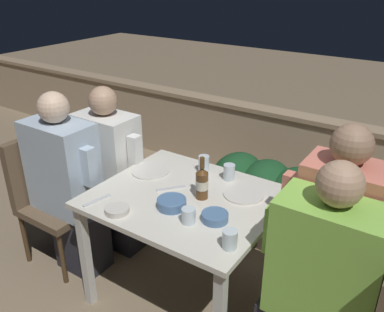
% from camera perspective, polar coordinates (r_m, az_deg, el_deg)
% --- Properties ---
extents(ground_plane, '(16.00, 16.00, 0.00)m').
position_cam_1_polar(ground_plane, '(2.71, -0.80, -18.73)').
color(ground_plane, '#847056').
extents(parapet_wall, '(9.00, 0.18, 0.72)m').
position_cam_1_polar(parapet_wall, '(3.77, 13.68, 0.69)').
color(parapet_wall, tan).
rests_on(parapet_wall, ground_plane).
extents(dining_table, '(1.00, 0.85, 0.71)m').
position_cam_1_polar(dining_table, '(2.32, -0.89, -7.53)').
color(dining_table, silver).
rests_on(dining_table, ground_plane).
extents(planter_hedge, '(0.83, 0.47, 0.62)m').
position_cam_1_polar(planter_hedge, '(3.04, 10.13, -5.48)').
color(planter_hedge, brown).
rests_on(planter_hedge, ground_plane).
extents(chair_left_near, '(0.45, 0.44, 0.88)m').
position_cam_1_polar(chair_left_near, '(2.90, -19.38, -4.27)').
color(chair_left_near, brown).
rests_on(chair_left_near, ground_plane).
extents(person_blue_shirt, '(0.51, 0.26, 1.22)m').
position_cam_1_polar(person_blue_shirt, '(2.72, -16.99, -3.95)').
color(person_blue_shirt, '#282833').
rests_on(person_blue_shirt, ground_plane).
extents(chair_left_far, '(0.45, 0.44, 0.88)m').
position_cam_1_polar(chair_left_far, '(3.03, -13.69, -2.17)').
color(chair_left_far, brown).
rests_on(chair_left_far, ground_plane).
extents(person_white_polo, '(0.49, 0.26, 1.18)m').
position_cam_1_polar(person_white_polo, '(2.87, -11.03, -2.00)').
color(person_white_polo, '#282833').
rests_on(person_white_polo, ground_plane).
extents(person_green_blouse, '(0.51, 0.26, 1.20)m').
position_cam_1_polar(person_green_blouse, '(1.97, 16.89, -16.56)').
color(person_green_blouse, '#282833').
rests_on(person_green_blouse, ground_plane).
extents(chair_right_far, '(0.45, 0.44, 0.88)m').
position_cam_1_polar(chair_right_far, '(2.21, 23.22, -15.04)').
color(chair_right_far, brown).
rests_on(chair_right_far, ground_plane).
extents(person_coral_top, '(0.47, 0.26, 1.26)m').
position_cam_1_polar(person_coral_top, '(2.17, 18.52, -11.24)').
color(person_coral_top, '#282833').
rests_on(person_coral_top, ground_plane).
extents(beer_bottle, '(0.07, 0.07, 0.25)m').
position_cam_1_polar(beer_bottle, '(2.21, 1.40, -3.77)').
color(beer_bottle, brown).
rests_on(beer_bottle, dining_table).
extents(plate_0, '(0.24, 0.24, 0.01)m').
position_cam_1_polar(plate_0, '(2.54, -5.86, -2.07)').
color(plate_0, silver).
rests_on(plate_0, dining_table).
extents(plate_1, '(0.23, 0.23, 0.01)m').
position_cam_1_polar(plate_1, '(2.30, 7.26, -5.32)').
color(plate_1, silver).
rests_on(plate_1, dining_table).
extents(bowl_0, '(0.14, 0.14, 0.04)m').
position_cam_1_polar(bowl_0, '(2.06, 3.23, -8.44)').
color(bowl_0, '#4C709E').
rests_on(bowl_0, dining_table).
extents(bowl_1, '(0.16, 0.16, 0.05)m').
position_cam_1_polar(bowl_1, '(2.16, -2.88, -6.55)').
color(bowl_1, '#4C709E').
rests_on(bowl_1, dining_table).
extents(bowl_2, '(0.13, 0.13, 0.03)m').
position_cam_1_polar(bowl_2, '(2.15, -10.49, -7.37)').
color(bowl_2, beige).
rests_on(bowl_2, dining_table).
extents(glass_cup_0, '(0.07, 0.07, 0.10)m').
position_cam_1_polar(glass_cup_0, '(2.43, 5.23, -2.26)').
color(glass_cup_0, silver).
rests_on(glass_cup_0, dining_table).
extents(glass_cup_1, '(0.07, 0.07, 0.11)m').
position_cam_1_polar(glass_cup_1, '(2.50, 1.67, -1.13)').
color(glass_cup_1, silver).
rests_on(glass_cup_1, dining_table).
extents(glass_cup_2, '(0.07, 0.07, 0.08)m').
position_cam_1_polar(glass_cup_2, '(2.03, -0.48, -8.37)').
color(glass_cup_2, silver).
rests_on(glass_cup_2, dining_table).
extents(glass_cup_3, '(0.07, 0.07, 0.09)m').
position_cam_1_polar(glass_cup_3, '(1.87, 5.33, -11.57)').
color(glass_cup_3, silver).
rests_on(glass_cup_3, dining_table).
extents(fork_0, '(0.12, 0.15, 0.01)m').
position_cam_1_polar(fork_0, '(2.34, -3.00, -4.55)').
color(fork_0, silver).
rests_on(fork_0, dining_table).
extents(fork_1, '(0.05, 0.17, 0.01)m').
position_cam_1_polar(fork_1, '(2.28, -13.21, -6.08)').
color(fork_1, silver).
rests_on(fork_1, dining_table).
extents(potted_plant, '(0.35, 0.35, 0.69)m').
position_cam_1_polar(potted_plant, '(3.56, -10.88, 0.57)').
color(potted_plant, '#B2A899').
rests_on(potted_plant, ground_plane).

